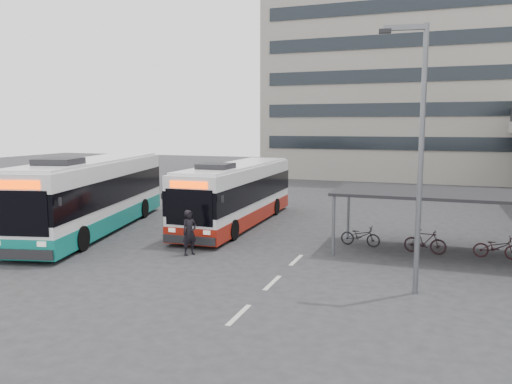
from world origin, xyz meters
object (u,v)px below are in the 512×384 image
(bus_teal, at_px, (93,195))
(lamp_post, at_px, (418,144))
(pedestrian, at_px, (189,233))
(bus_main, at_px, (237,194))

(bus_teal, xyz_separation_m, lamp_post, (15.35, -4.47, 2.87))
(pedestrian, height_order, lamp_post, lamp_post)
(bus_teal, bearing_deg, pedestrian, -35.11)
(bus_teal, height_order, lamp_post, lamp_post)
(bus_teal, distance_m, lamp_post, 16.24)
(bus_teal, xyz_separation_m, pedestrian, (6.70, -2.67, -0.85))
(bus_teal, height_order, pedestrian, bus_teal)
(bus_teal, relative_size, pedestrian, 7.16)
(bus_main, xyz_separation_m, lamp_post, (9.24, -8.42, 3.05))
(bus_main, height_order, bus_teal, bus_teal)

